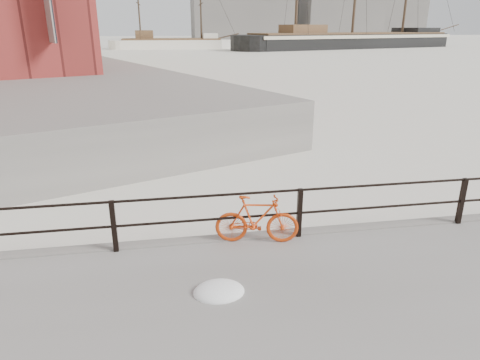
{
  "coord_description": "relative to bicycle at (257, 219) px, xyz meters",
  "views": [
    {
      "loc": [
        -5.93,
        -7.44,
        4.28
      ],
      "look_at": [
        -4.39,
        1.5,
        1.0
      ],
      "focal_mm": 32.0,
      "sensor_mm": 36.0,
      "label": 1
    }
  ],
  "objects": [
    {
      "name": "industrial_mid",
      "position": [
        59.37,
        145.25,
        11.17
      ],
      "size": [
        26.0,
        20.0,
        24.0
      ],
      "primitive_type": "cube",
      "color": "gray",
      "rests_on": "ground"
    },
    {
      "name": "industrial_east",
      "position": [
        82.37,
        150.25,
        6.17
      ],
      "size": [
        20.0,
        16.0,
        14.0
      ],
      "primitive_type": "cube",
      "color": "gray",
      "rests_on": "ground"
    },
    {
      "name": "industrial_west",
      "position": [
        24.37,
        140.25,
        8.17
      ],
      "size": [
        32.0,
        18.0,
        18.0
      ],
      "primitive_type": "cube",
      "color": "gray",
      "rests_on": "ground"
    },
    {
      "name": "bicycle",
      "position": [
        0.0,
        0.0,
        0.0
      ],
      "size": [
        1.6,
        0.54,
        0.96
      ],
      "primitive_type": "imported",
      "rotation": [
        0.0,
        0.0,
        -0.2
      ],
      "color": "#C93A0D",
      "rests_on": "promenade"
    },
    {
      "name": "schooner_mid",
      "position": [
        0.22,
        82.62,
        -0.83
      ],
      "size": [
        26.2,
        11.36,
        19.0
      ],
      "primitive_type": null,
      "rotation": [
        0.0,
        0.0,
        -0.01
      ],
      "color": "white",
      "rests_on": "ground"
    },
    {
      "name": "barque_black",
      "position": [
        36.53,
        79.37,
        -0.83
      ],
      "size": [
        63.31,
        35.76,
        34.05
      ],
      "primitive_type": null,
      "rotation": [
        0.0,
        0.0,
        0.28
      ],
      "color": "black",
      "rests_on": "ground"
    },
    {
      "name": "guardrail",
      "position": [
        4.37,
        0.1,
        0.02
      ],
      "size": [
        28.0,
        0.1,
        1.0
      ],
      "primitive_type": null,
      "color": "black",
      "rests_on": "promenade"
    },
    {
      "name": "ground",
      "position": [
        4.37,
        0.25,
        -0.83
      ],
      "size": [
        400.0,
        400.0,
        0.0
      ],
      "primitive_type": "plane",
      "color": "white",
      "rests_on": "ground"
    }
  ]
}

